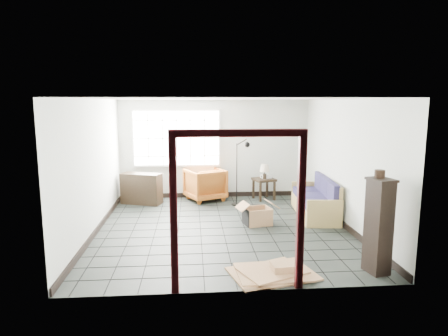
{
  "coord_description": "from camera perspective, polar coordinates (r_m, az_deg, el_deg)",
  "views": [
    {
      "loc": [
        -0.6,
        -7.79,
        2.55
      ],
      "look_at": [
        0.05,
        0.3,
        1.19
      ],
      "focal_mm": 32.0,
      "sensor_mm": 36.0,
      "label": 1
    }
  ],
  "objects": [
    {
      "name": "doorway_trim",
      "position": [
        5.26,
        2.03,
        -3.37
      ],
      "size": [
        1.8,
        0.08,
        2.2
      ],
      "color": "#3C0D11",
      "rests_on": "ground"
    },
    {
      "name": "window_panel",
      "position": [
        10.55,
        -6.79,
        4.25
      ],
      "size": [
        2.32,
        0.08,
        1.52
      ],
      "color": "silver",
      "rests_on": "ground"
    },
    {
      "name": "table_lamp",
      "position": [
        10.39,
        5.83,
        -0.1
      ],
      "size": [
        0.32,
        0.32,
        0.38
      ],
      "rotation": [
        0.0,
        0.0,
        0.35
      ],
      "color": "black",
      "rests_on": "side_table"
    },
    {
      "name": "pot",
      "position": [
        6.29,
        21.36,
        -0.78
      ],
      "size": [
        0.17,
        0.17,
        0.11
      ],
      "rotation": [
        0.0,
        0.0,
        0.13
      ],
      "color": "black",
      "rests_on": "tall_shelf"
    },
    {
      "name": "open_box",
      "position": [
        8.45,
        4.78,
        -6.85
      ],
      "size": [
        0.93,
        0.59,
        0.49
      ],
      "rotation": [
        0.0,
        0.0,
        0.22
      ],
      "color": "#956F48",
      "rests_on": "ground"
    },
    {
      "name": "futon_sofa",
      "position": [
        9.29,
        13.17,
        -4.71
      ],
      "size": [
        0.89,
        1.99,
        0.86
      ],
      "rotation": [
        0.0,
        0.0,
        -0.09
      ],
      "color": "olive",
      "rests_on": "ground"
    },
    {
      "name": "projector",
      "position": [
        10.55,
        6.0,
        -1.19
      ],
      "size": [
        0.29,
        0.25,
        0.09
      ],
      "rotation": [
        0.0,
        0.0,
        0.26
      ],
      "color": "silver",
      "rests_on": "side_table"
    },
    {
      "name": "room_shell",
      "position": [
        7.89,
        -0.24,
        3.16
      ],
      "size": [
        5.02,
        5.52,
        2.61
      ],
      "color": "silver",
      "rests_on": "ground"
    },
    {
      "name": "tall_shelf",
      "position": [
        6.41,
        21.21,
        -7.64
      ],
      "size": [
        0.38,
        0.45,
        1.44
      ],
      "rotation": [
        0.0,
        0.0,
        0.22
      ],
      "color": "black",
      "rests_on": "ground"
    },
    {
      "name": "cardboard_pile",
      "position": [
        6.18,
        7.17,
        -14.47
      ],
      "size": [
        1.4,
        1.14,
        0.18
      ],
      "rotation": [
        0.0,
        0.0,
        0.2
      ],
      "color": "#956F48",
      "rests_on": "ground"
    },
    {
      "name": "side_table",
      "position": [
        10.52,
        5.72,
        -2.01
      ],
      "size": [
        0.64,
        0.64,
        0.56
      ],
      "rotation": [
        0.0,
        0.0,
        0.3
      ],
      "color": "black",
      "rests_on": "ground"
    },
    {
      "name": "floor_lamp",
      "position": [
        9.82,
        2.54,
        -0.31
      ],
      "size": [
        0.51,
        0.33,
        1.65
      ],
      "rotation": [
        0.0,
        0.0,
        0.4
      ],
      "color": "black",
      "rests_on": "ground"
    },
    {
      "name": "ground",
      "position": [
        8.22,
        -0.21,
        -8.58
      ],
      "size": [
        5.5,
        5.5,
        0.0
      ],
      "primitive_type": "plane",
      "color": "black",
      "rests_on": "ground"
    },
    {
      "name": "armchair",
      "position": [
        10.41,
        -2.74,
        -2.12
      ],
      "size": [
        1.15,
        1.12,
        0.91
      ],
      "primitive_type": "imported",
      "rotation": [
        0.0,
        0.0,
        3.57
      ],
      "color": "#8C3D14",
      "rests_on": "ground"
    },
    {
      "name": "console_shelf",
      "position": [
        10.25,
        -11.7,
        -2.89
      ],
      "size": [
        1.07,
        0.69,
        0.78
      ],
      "rotation": [
        0.0,
        0.0,
        -0.33
      ],
      "color": "black",
      "rests_on": "ground"
    }
  ]
}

